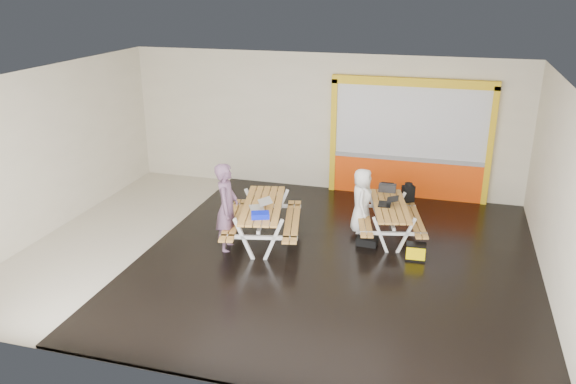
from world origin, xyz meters
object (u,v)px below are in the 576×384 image
(laptop_left, at_px, (260,206))
(laptop_right, at_px, (388,202))
(toolbox, at_px, (387,188))
(picnic_table_left, at_px, (263,213))
(person_right, at_px, (362,201))
(blue_pouch, at_px, (260,215))
(backpack, at_px, (408,193))
(person_left, at_px, (227,208))
(picnic_table_right, at_px, (390,213))
(dark_case, at_px, (367,241))
(fluke_bag, at_px, (416,252))

(laptop_left, distance_m, laptop_right, 2.66)
(toolbox, bearing_deg, laptop_right, -82.99)
(picnic_table_left, bearing_deg, person_right, 26.06)
(picnic_table_left, height_order, person_right, person_right)
(person_right, height_order, blue_pouch, person_right)
(blue_pouch, bearing_deg, laptop_right, 35.28)
(picnic_table_left, xyz_separation_m, backpack, (2.76, 1.95, 0.04))
(person_left, bearing_deg, toolbox, -62.67)
(picnic_table_left, height_order, blue_pouch, blue_pouch)
(person_left, relative_size, toolbox, 4.95)
(picnic_table_right, xyz_separation_m, dark_case, (-0.37, -0.50, -0.47))
(laptop_right, relative_size, backpack, 0.96)
(person_left, bearing_deg, laptop_left, -76.86)
(dark_case, bearing_deg, toolbox, 80.52)
(picnic_table_left, bearing_deg, picnic_table_right, 20.30)
(backpack, height_order, dark_case, backpack)
(person_left, xyz_separation_m, dark_case, (2.68, 0.92, -0.79))
(person_right, distance_m, blue_pouch, 2.34)
(laptop_right, distance_m, dark_case, 0.91)
(toolbox, xyz_separation_m, backpack, (0.44, 0.24, -0.15))
(picnic_table_left, bearing_deg, blue_pouch, -75.58)
(blue_pouch, height_order, backpack, blue_pouch)
(person_right, height_order, dark_case, person_right)
(blue_pouch, xyz_separation_m, dark_case, (1.93, 1.10, -0.79))
(toolbox, distance_m, backpack, 0.52)
(picnic_table_right, xyz_separation_m, blue_pouch, (-2.30, -1.60, 0.33))
(picnic_table_left, xyz_separation_m, laptop_left, (0.02, -0.24, 0.26))
(picnic_table_left, distance_m, laptop_left, 0.36)
(person_left, xyz_separation_m, laptop_left, (0.60, 0.26, 0.02))
(picnic_table_right, xyz_separation_m, person_left, (-3.05, -1.42, 0.32))
(backpack, relative_size, fluke_bag, 1.11)
(backpack, bearing_deg, picnic_table_right, -105.35)
(blue_pouch, bearing_deg, backpack, 45.56)
(laptop_left, distance_m, dark_case, 2.33)
(laptop_right, distance_m, backpack, 1.11)
(laptop_left, xyz_separation_m, fluke_bag, (3.08, 0.25, -0.72))
(picnic_table_right, height_order, dark_case, picnic_table_right)
(person_left, height_order, dark_case, person_left)
(person_left, xyz_separation_m, backpack, (3.34, 2.45, -0.20))
(person_left, height_order, blue_pouch, person_left)
(picnic_table_left, xyz_separation_m, person_right, (1.88, 0.92, 0.14))
(laptop_left, xyz_separation_m, dark_case, (2.08, 0.66, -0.80))
(person_right, distance_m, dark_case, 0.87)
(backpack, relative_size, dark_case, 1.06)
(person_right, height_order, laptop_left, person_right)
(dark_case, xyz_separation_m, fluke_bag, (1.00, -0.41, 0.08))
(blue_pouch, relative_size, toolbox, 0.92)
(picnic_table_left, xyz_separation_m, picnic_table_right, (2.47, 0.92, -0.07))
(laptop_right, distance_m, blue_pouch, 2.75)
(person_right, height_order, toolbox, person_right)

